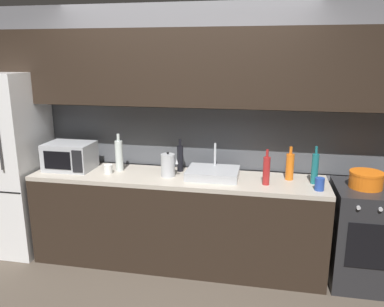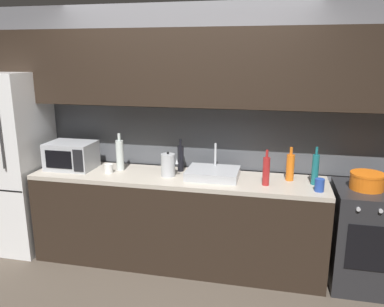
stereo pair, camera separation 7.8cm
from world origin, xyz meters
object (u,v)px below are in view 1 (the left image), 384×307
at_px(mug_blue, 320,184).
at_px(cooking_pot, 366,180).
at_px(oven_range, 366,236).
at_px(mug_white, 108,169).
at_px(wine_bottle_dark, 180,158).
at_px(wine_bottle_orange, 290,166).
at_px(wine_bottle_teal, 315,168).
at_px(microwave, 70,156).
at_px(wine_bottle_red, 266,170).
at_px(refrigerator, 9,163).
at_px(kettle, 168,165).
at_px(wine_bottle_clear, 119,155).

bearing_deg(mug_blue, cooking_pot, 20.21).
bearing_deg(oven_range, mug_blue, -162.17).
relative_size(mug_blue, mug_white, 1.27).
height_order(wine_bottle_dark, wine_bottle_orange, wine_bottle_dark).
bearing_deg(mug_white, wine_bottle_teal, 2.12).
bearing_deg(wine_bottle_dark, wine_bottle_orange, -3.33).
height_order(oven_range, microwave, microwave).
height_order(microwave, wine_bottle_red, wine_bottle_red).
bearing_deg(cooking_pot, wine_bottle_dark, 174.41).
relative_size(refrigerator, kettle, 7.76).
xyz_separation_m(kettle, wine_bottle_teal, (1.33, 0.05, 0.03)).
bearing_deg(oven_range, wine_bottle_orange, 171.35).
bearing_deg(wine_bottle_orange, oven_range, -8.65).
bearing_deg(microwave, kettle, -1.96).
bearing_deg(microwave, wine_bottle_orange, 2.29).
bearing_deg(wine_bottle_dark, wine_bottle_teal, -6.13).
height_order(wine_bottle_clear, mug_white, wine_bottle_clear).
distance_m(wine_bottle_clear, mug_blue, 1.90).
bearing_deg(wine_bottle_dark, mug_white, -162.94).
xyz_separation_m(wine_bottle_dark, mug_white, (-0.67, -0.21, -0.09)).
xyz_separation_m(wine_bottle_red, mug_blue, (0.45, -0.06, -0.08)).
bearing_deg(mug_blue, wine_bottle_orange, 133.30).
distance_m(kettle, wine_bottle_teal, 1.33).
bearing_deg(refrigerator, wine_bottle_teal, 0.57).
bearing_deg(cooking_pot, oven_range, -1.48).
xyz_separation_m(refrigerator, wine_bottle_clear, (1.18, 0.07, 0.13)).
xyz_separation_m(refrigerator, wine_bottle_orange, (2.82, 0.10, 0.10)).
height_order(oven_range, cooking_pot, cooking_pot).
distance_m(microwave, cooking_pot, 2.78).
xyz_separation_m(kettle, mug_white, (-0.59, -0.02, -0.07)).
relative_size(refrigerator, cooking_pot, 6.56).
distance_m(refrigerator, wine_bottle_teal, 3.04).
relative_size(wine_bottle_teal, cooking_pot, 1.21).
bearing_deg(wine_bottle_clear, cooking_pot, -1.87).
relative_size(wine_bottle_dark, wine_bottle_orange, 1.05).
bearing_deg(oven_range, cooking_pot, 178.52).
relative_size(wine_bottle_teal, wine_bottle_clear, 0.92).
relative_size(wine_bottle_clear, mug_white, 4.31).
relative_size(refrigerator, mug_white, 21.59).
relative_size(refrigerator, wine_bottle_red, 5.79).
bearing_deg(wine_bottle_clear, refrigerator, -176.37).
relative_size(wine_bottle_teal, mug_blue, 3.12).
height_order(kettle, wine_bottle_teal, wine_bottle_teal).
height_order(wine_bottle_red, cooking_pot, wine_bottle_red).
relative_size(oven_range, wine_bottle_teal, 2.64).
distance_m(oven_range, wine_bottle_dark, 1.84).
height_order(microwave, cooking_pot, microwave).
bearing_deg(refrigerator, kettle, -0.56).
distance_m(kettle, wine_bottle_red, 0.91).
relative_size(wine_bottle_teal, wine_bottle_dark, 1.05).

